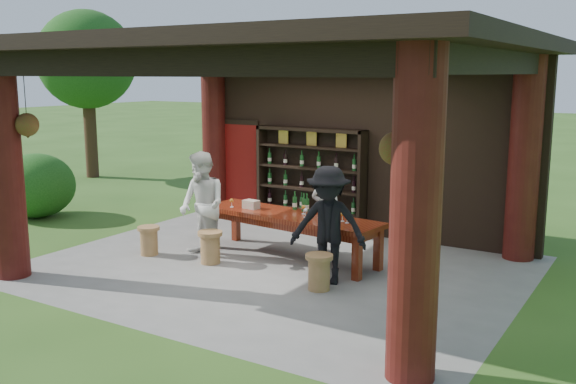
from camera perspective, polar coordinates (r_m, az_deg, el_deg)
The scene contains 15 objects.
ground at distance 10.16m, azimuth -1.19°, elevation -6.74°, with size 90.00×90.00×0.00m, color #2D5119.
pavilion at distance 10.11m, azimuth 0.02°, elevation 5.50°, with size 7.50×6.00×3.60m.
wine_shelf at distance 12.36m, azimuth 1.98°, elevation 1.14°, with size 2.26×0.34×1.99m.
tasting_table at distance 10.52m, azimuth 0.18°, elevation -2.58°, with size 3.28×1.17×0.75m.
stool_near_left at distance 10.40m, azimuth -6.92°, elevation -4.82°, with size 0.40×0.40×0.52m.
stool_near_right at distance 9.10m, azimuth 2.78°, elevation -7.04°, with size 0.39×0.39×0.51m.
stool_far_left at distance 11.05m, azimuth -12.26°, elevation -4.17°, with size 0.37×0.37×0.49m.
host at distance 10.86m, azimuth 3.40°, elevation -1.65°, with size 0.53×0.35×1.46m, color silver.
guest_woman at distance 10.58m, azimuth -7.63°, elevation -1.20°, with size 0.86×0.67×1.77m, color silver.
guest_man at distance 9.26m, azimuth 3.60°, elevation -2.97°, with size 1.11×0.64×1.72m, color black.
table_bottles at distance 10.69m, azimuth 1.23°, elevation -0.86°, with size 0.34×0.13×0.31m.
table_glasses at distance 10.24m, azimuth 1.89°, elevation -1.83°, with size 2.29×0.30×0.15m.
napkin_basket at distance 10.92m, azimuth -3.29°, elevation -1.10°, with size 0.26×0.18×0.14m, color #BF6672.
shrubs at distance 9.43m, azimuth 9.75°, elevation -4.70°, with size 14.12×9.25×1.36m.
trees at distance 10.13m, azimuth 19.73°, elevation 11.91°, with size 22.35×11.11×4.80m.
Camera 1 is at (5.24, -8.17, 3.02)m, focal length 40.00 mm.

